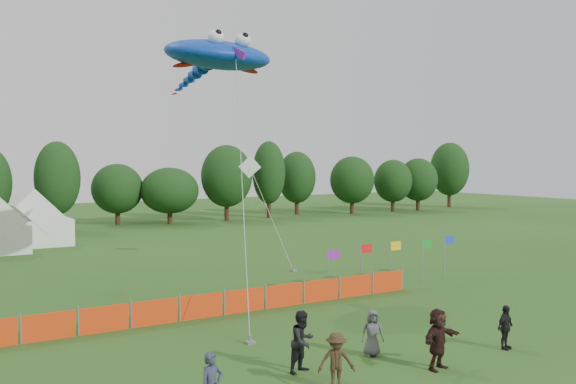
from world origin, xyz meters
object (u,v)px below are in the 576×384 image
spectator_d (505,327)px  spectator_b (303,341)px  spectator_c (336,361)px  spectator_e (372,333)px  tent_left (0,230)px  barrier_fence (223,303)px  spectator_f (438,339)px  tent_right (38,224)px  stingray_kite (215,57)px

spectator_d → spectator_b: bearing=155.6°
spectator_c → spectator_e: size_ratio=1.07×
tent_left → spectator_b: 32.26m
tent_left → spectator_e: tent_left is taller
barrier_fence → spectator_f: 10.13m
spectator_b → spectator_c: size_ratio=1.16×
barrier_fence → tent_right: bearing=94.9°
barrier_fence → spectator_e: spectator_e is taller
spectator_e → spectator_f: size_ratio=0.81×
spectator_e → spectator_c: bearing=-120.1°
barrier_fence → spectator_c: 9.61m
spectator_d → stingray_kite: size_ratio=0.09×
spectator_b → spectator_d: bearing=-31.4°
tent_right → spectator_b: bearing=-87.9°
spectator_d → spectator_e: bearing=146.2°
tent_right → stingray_kite: 24.14m
tent_right → barrier_fence: 26.99m
tent_right → spectator_f: 36.98m
spectator_b → tent_left: bearing=79.4°
spectator_c → spectator_d: spectator_c is taller
barrier_fence → spectator_d: bearing=-57.0°
stingray_kite → barrier_fence: bearing=-112.9°
tent_right → spectator_d: tent_right is taller
spectator_d → stingray_kite: stingray_kite is taller
spectator_e → spectator_b: bearing=-151.2°
barrier_fence → spectator_f: size_ratio=10.40×
barrier_fence → spectator_b: bearing=-98.0°
barrier_fence → spectator_e: bearing=-76.9°
spectator_b → spectator_c: spectator_b is taller
tent_left → barrier_fence: tent_left is taller
tent_right → spectator_d: bearing=-76.9°
spectator_b → stingray_kite: size_ratio=0.11×
tent_left → tent_right: (2.97, 2.63, 0.05)m
tent_left → spectator_f: tent_left is taller
spectator_f → stingray_kite: size_ratio=0.11×
tent_right → spectator_f: (4.95, -36.64, -0.70)m
barrier_fence → spectator_c: size_ratio=12.05×
spectator_f → stingray_kite: stingray_kite is taller
spectator_b → spectator_d: spectator_b is taller
barrier_fence → stingray_kite: (2.27, 5.38, 11.15)m
barrier_fence → spectator_f: (2.63, -9.77, 0.46)m
tent_left → spectator_c: 34.04m
spectator_b → spectator_f: 4.23m
barrier_fence → stingray_kite: bearing=67.1°
stingray_kite → spectator_e: bearing=-92.2°
tent_left → tent_right: bearing=41.6°
spectator_e → stingray_kite: (0.50, 12.99, 10.87)m
spectator_b → barrier_fence: bearing=63.9°
spectator_d → spectator_e: (-4.38, 1.84, 0.01)m
spectator_c → stingray_kite: bearing=104.6°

